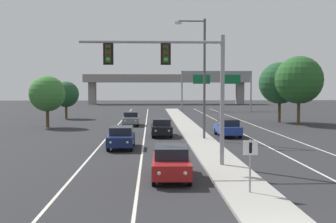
{
  "coord_description": "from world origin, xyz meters",
  "views": [
    {
      "loc": [
        -4.1,
        -11.73,
        4.5
      ],
      "look_at": [
        -3.2,
        10.61,
        3.2
      ],
      "focal_mm": 45.62,
      "sensor_mm": 36.0,
      "label": 1
    }
  ],
  "objects_px": {
    "tree_far_left_c": "(47,94)",
    "tree_far_left_a": "(66,94)",
    "street_lamp_median": "(202,71)",
    "median_sign_post": "(250,158)",
    "car_oncoming_grey": "(131,118)",
    "tree_far_right_b": "(299,80)",
    "car_oncoming_black": "(161,127)",
    "overhead_signal_mast": "(177,71)",
    "car_oncoming_red": "(171,162)",
    "car_receding_blue": "(228,127)",
    "tree_far_right_c": "(280,83)",
    "car_oncoming_navy": "(121,137)",
    "highway_sign_gantry": "(217,78)"
  },
  "relations": [
    {
      "from": "tree_far_left_c",
      "to": "tree_far_left_a",
      "type": "distance_m",
      "value": 13.23
    },
    {
      "from": "street_lamp_median",
      "to": "median_sign_post",
      "type": "bearing_deg",
      "value": -90.58
    },
    {
      "from": "car_oncoming_grey",
      "to": "tree_far_right_b",
      "type": "relative_size",
      "value": 0.55
    },
    {
      "from": "car_oncoming_black",
      "to": "tree_far_left_a",
      "type": "xyz_separation_m",
      "value": [
        -12.94,
        22.07,
        2.62
      ]
    },
    {
      "from": "overhead_signal_mast",
      "to": "street_lamp_median",
      "type": "relative_size",
      "value": 0.8
    },
    {
      "from": "car_oncoming_red",
      "to": "tree_far_left_c",
      "type": "relative_size",
      "value": 0.79
    },
    {
      "from": "street_lamp_median",
      "to": "car_receding_blue",
      "type": "height_order",
      "value": "street_lamp_median"
    },
    {
      "from": "tree_far_right_b",
      "to": "car_oncoming_red",
      "type": "bearing_deg",
      "value": -119.72
    },
    {
      "from": "car_oncoming_black",
      "to": "car_oncoming_grey",
      "type": "bearing_deg",
      "value": 106.78
    },
    {
      "from": "median_sign_post",
      "to": "tree_far_right_b",
      "type": "height_order",
      "value": "tree_far_right_b"
    },
    {
      "from": "tree_far_right_c",
      "to": "car_oncoming_grey",
      "type": "bearing_deg",
      "value": -168.71
    },
    {
      "from": "tree_far_right_c",
      "to": "car_receding_blue",
      "type": "bearing_deg",
      "value": -121.72
    },
    {
      "from": "median_sign_post",
      "to": "tree_far_left_a",
      "type": "distance_m",
      "value": 46.41
    },
    {
      "from": "car_receding_blue",
      "to": "car_oncoming_grey",
      "type": "bearing_deg",
      "value": 129.15
    },
    {
      "from": "car_oncoming_red",
      "to": "tree_far_right_c",
      "type": "relative_size",
      "value": 0.59
    },
    {
      "from": "car_oncoming_navy",
      "to": "car_receding_blue",
      "type": "bearing_deg",
      "value": 37.64
    },
    {
      "from": "tree_far_right_c",
      "to": "tree_far_right_b",
      "type": "bearing_deg",
      "value": -74.2
    },
    {
      "from": "tree_far_right_b",
      "to": "tree_far_left_a",
      "type": "relative_size",
      "value": 1.54
    },
    {
      "from": "street_lamp_median",
      "to": "tree_far_right_b",
      "type": "bearing_deg",
      "value": 46.34
    },
    {
      "from": "street_lamp_median",
      "to": "tree_far_left_a",
      "type": "distance_m",
      "value": 29.99
    },
    {
      "from": "overhead_signal_mast",
      "to": "highway_sign_gantry",
      "type": "xyz_separation_m",
      "value": [
        10.86,
        55.9,
        0.82
      ]
    },
    {
      "from": "car_oncoming_black",
      "to": "street_lamp_median",
      "type": "bearing_deg",
      "value": -42.33
    },
    {
      "from": "median_sign_post",
      "to": "tree_far_left_c",
      "type": "relative_size",
      "value": 0.38
    },
    {
      "from": "median_sign_post",
      "to": "car_oncoming_black",
      "type": "bearing_deg",
      "value": 98.3
    },
    {
      "from": "car_oncoming_black",
      "to": "tree_far_right_c",
      "type": "xyz_separation_m",
      "value": [
        15.31,
        14.57,
        4.15
      ]
    },
    {
      "from": "car_oncoming_red",
      "to": "car_oncoming_navy",
      "type": "xyz_separation_m",
      "value": [
        -3.15,
        10.45,
        0.0
      ]
    },
    {
      "from": "car_oncoming_grey",
      "to": "tree_far_left_c",
      "type": "relative_size",
      "value": 0.78
    },
    {
      "from": "median_sign_post",
      "to": "car_oncoming_navy",
      "type": "distance_m",
      "value": 15.26
    },
    {
      "from": "overhead_signal_mast",
      "to": "car_receding_blue",
      "type": "relative_size",
      "value": 1.77
    },
    {
      "from": "street_lamp_median",
      "to": "tree_far_right_c",
      "type": "xyz_separation_m",
      "value": [
        11.99,
        17.59,
        -0.83
      ]
    },
    {
      "from": "car_oncoming_grey",
      "to": "tree_far_left_c",
      "type": "bearing_deg",
      "value": -167.6
    },
    {
      "from": "tree_far_left_c",
      "to": "tree_far_right_b",
      "type": "relative_size",
      "value": 0.71
    },
    {
      "from": "tree_far_left_c",
      "to": "tree_far_right_c",
      "type": "relative_size",
      "value": 0.75
    },
    {
      "from": "tree_far_right_c",
      "to": "tree_far_left_a",
      "type": "relative_size",
      "value": 1.44
    },
    {
      "from": "median_sign_post",
      "to": "highway_sign_gantry",
      "type": "bearing_deg",
      "value": 82.47
    },
    {
      "from": "overhead_signal_mast",
      "to": "tree_far_left_c",
      "type": "height_order",
      "value": "overhead_signal_mast"
    },
    {
      "from": "overhead_signal_mast",
      "to": "tree_far_right_c",
      "type": "bearing_deg",
      "value": 63.5
    },
    {
      "from": "car_oncoming_red",
      "to": "tree_far_left_a",
      "type": "distance_m",
      "value": 42.18
    },
    {
      "from": "median_sign_post",
      "to": "car_oncoming_red",
      "type": "bearing_deg",
      "value": 131.83
    },
    {
      "from": "car_oncoming_black",
      "to": "car_receding_blue",
      "type": "bearing_deg",
      "value": -4.88
    },
    {
      "from": "highway_sign_gantry",
      "to": "tree_far_right_b",
      "type": "distance_m",
      "value": 30.49
    },
    {
      "from": "tree_far_left_c",
      "to": "tree_far_right_b",
      "type": "xyz_separation_m",
      "value": [
        28.78,
        1.84,
        1.56
      ]
    },
    {
      "from": "overhead_signal_mast",
      "to": "car_oncoming_black",
      "type": "distance_m",
      "value": 15.81
    },
    {
      "from": "median_sign_post",
      "to": "street_lamp_median",
      "type": "xyz_separation_m",
      "value": [
        0.19,
        18.41,
        4.21
      ]
    },
    {
      "from": "car_oncoming_grey",
      "to": "tree_far_right_b",
      "type": "height_order",
      "value": "tree_far_right_b"
    },
    {
      "from": "car_oncoming_grey",
      "to": "tree_far_left_a",
      "type": "height_order",
      "value": "tree_far_left_a"
    },
    {
      "from": "highway_sign_gantry",
      "to": "tree_far_right_c",
      "type": "xyz_separation_m",
      "value": [
        3.96,
        -26.19,
        -1.2
      ]
    },
    {
      "from": "car_oncoming_grey",
      "to": "overhead_signal_mast",
      "type": "bearing_deg",
      "value": -81.76
    },
    {
      "from": "car_oncoming_red",
      "to": "highway_sign_gantry",
      "type": "bearing_deg",
      "value": 79.1
    },
    {
      "from": "car_oncoming_red",
      "to": "car_oncoming_grey",
      "type": "xyz_separation_m",
      "value": [
        -3.31,
        28.84,
        0.0
      ]
    }
  ]
}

